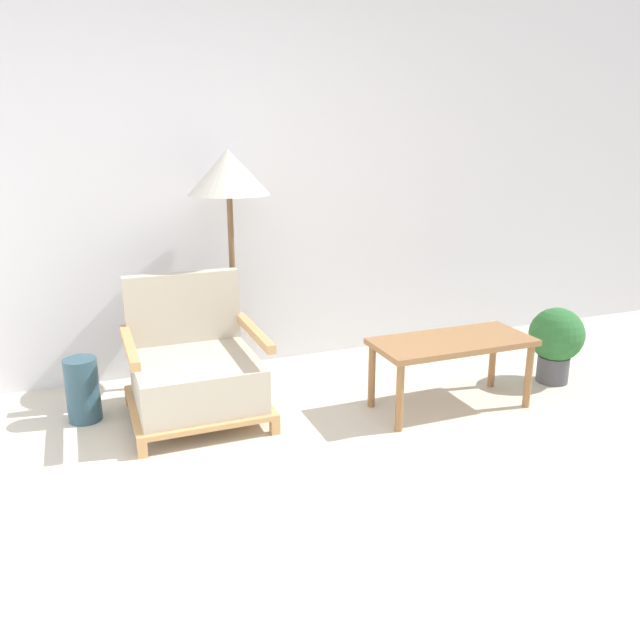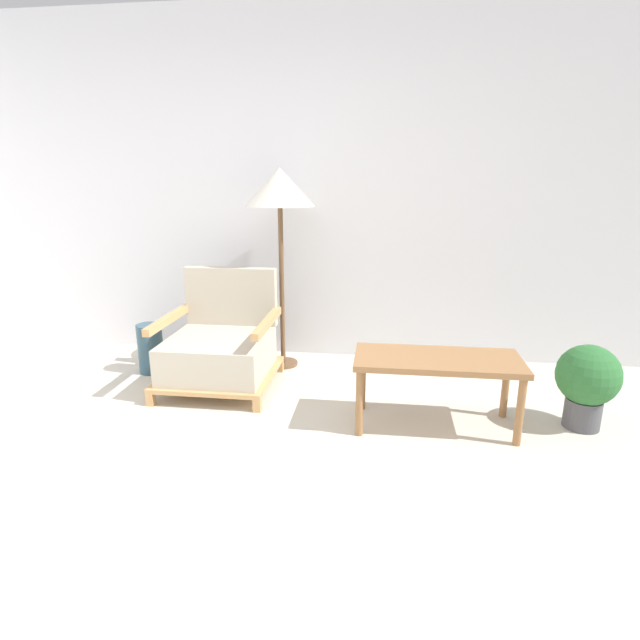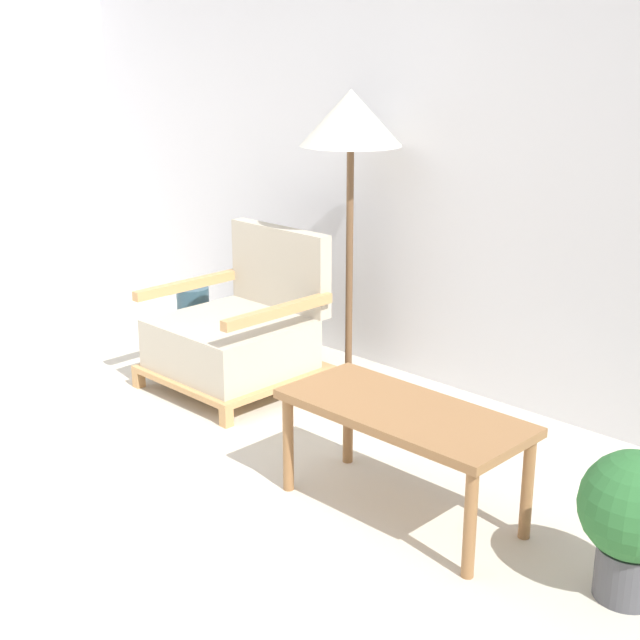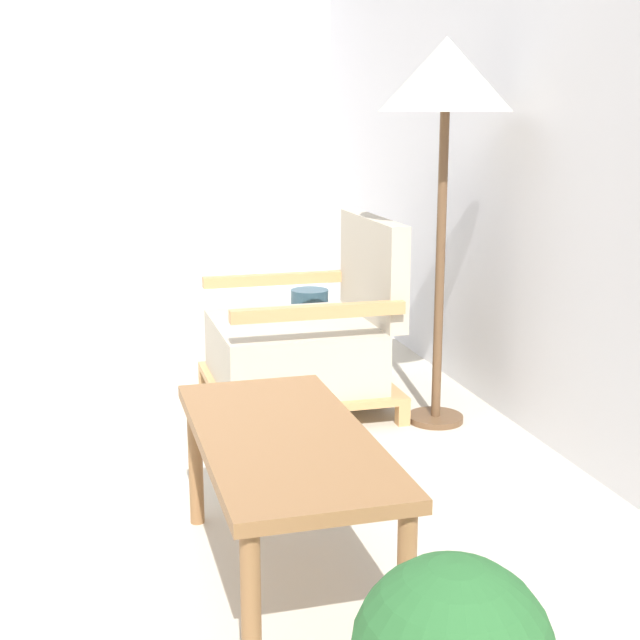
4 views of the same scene
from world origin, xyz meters
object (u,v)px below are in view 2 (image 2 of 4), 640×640
object	(u,v)px
coffee_table	(437,366)
vase	(151,348)
floor_lamp	(280,193)
potted_plant	(587,381)
armchair	(220,348)

from	to	relation	value
coffee_table	vase	size ratio (longest dim) A/B	2.54
floor_lamp	coffee_table	world-z (taller)	floor_lamp
floor_lamp	potted_plant	world-z (taller)	floor_lamp
coffee_table	potted_plant	distance (m)	0.88
vase	potted_plant	world-z (taller)	potted_plant
potted_plant	armchair	bearing A→B (deg)	171.69
armchair	floor_lamp	xyz separation A→B (m)	(0.35, 0.46, 1.05)
floor_lamp	vase	distance (m)	1.53
floor_lamp	potted_plant	bearing A→B (deg)	-22.08
armchair	coffee_table	distance (m)	1.52
armchair	vase	distance (m)	0.65
coffee_table	armchair	bearing A→B (deg)	163.45
potted_plant	vase	bearing A→B (deg)	169.93
armchair	floor_lamp	distance (m)	1.20
armchair	vase	world-z (taller)	armchair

